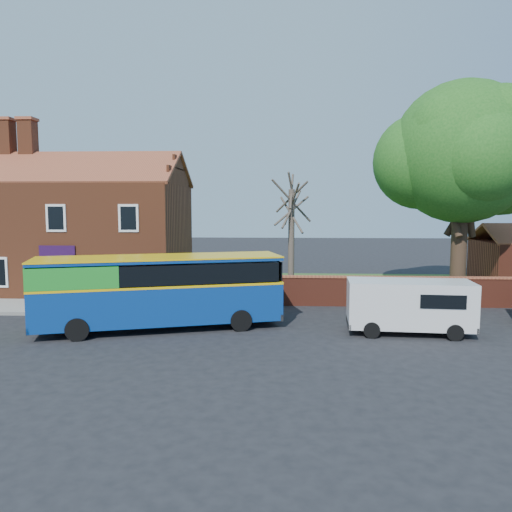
{
  "coord_description": "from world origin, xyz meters",
  "views": [
    {
      "loc": [
        5.19,
        -19.1,
        5.38
      ],
      "look_at": [
        4.01,
        5.0,
        2.84
      ],
      "focal_mm": 35.0,
      "sensor_mm": 36.0,
      "label": 1
    }
  ],
  "objects": [
    {
      "name": "large_tree",
      "position": [
        15.45,
        9.91,
        7.97
      ],
      "size": [
        9.99,
        7.9,
        12.18
      ],
      "color": "black",
      "rests_on": "ground"
    },
    {
      "name": "kerb",
      "position": [
        -7.0,
        4.0,
        0.07
      ],
      "size": [
        18.0,
        0.15,
        0.14
      ],
      "primitive_type": "cube",
      "color": "slate",
      "rests_on": "ground"
    },
    {
      "name": "bare_tree",
      "position": [
        5.82,
        9.49,
        3.47
      ],
      "size": [
        2.53,
        3.02,
        6.76
      ],
      "color": "#4C4238",
      "rests_on": "ground"
    },
    {
      "name": "van_near",
      "position": [
        10.56,
        1.5,
        1.24
      ],
      "size": [
        5.16,
        2.38,
        2.21
      ],
      "rotation": [
        0.0,
        0.0,
        -0.07
      ],
      "color": "silver",
      "rests_on": "ground"
    },
    {
      "name": "grass_strip",
      "position": [
        13.0,
        13.0,
        0.02
      ],
      "size": [
        26.0,
        12.0,
        0.04
      ],
      "primitive_type": "cube",
      "color": "#426B28",
      "rests_on": "ground"
    },
    {
      "name": "ground",
      "position": [
        0.0,
        0.0,
        0.0
      ],
      "size": [
        120.0,
        120.0,
        0.0
      ],
      "primitive_type": "plane",
      "color": "black",
      "rests_on": "ground"
    },
    {
      "name": "pavement",
      "position": [
        -7.0,
        5.75,
        0.06
      ],
      "size": [
        18.0,
        3.5,
        0.12
      ],
      "primitive_type": "cube",
      "color": "gray",
      "rests_on": "ground"
    },
    {
      "name": "boundary_wall",
      "position": [
        13.0,
        7.0,
        0.81
      ],
      "size": [
        22.0,
        0.38,
        1.6
      ],
      "color": "maroon",
      "rests_on": "ground"
    },
    {
      "name": "shop_building",
      "position": [
        -7.02,
        11.5,
        3.41
      ],
      "size": [
        12.3,
        8.13,
        10.5
      ],
      "color": "brown",
      "rests_on": "ground"
    },
    {
      "name": "bus",
      "position": [
        -0.27,
        1.68,
        1.78
      ],
      "size": [
        10.62,
        5.39,
        3.14
      ],
      "rotation": [
        0.0,
        0.0,
        0.28
      ],
      "color": "navy",
      "rests_on": "ground"
    }
  ]
}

